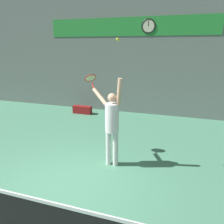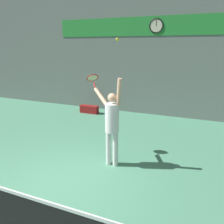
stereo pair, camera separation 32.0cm
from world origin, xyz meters
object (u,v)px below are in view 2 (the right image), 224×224
(tennis_ball, at_px, (117,39))
(equipment_bag, at_px, (89,109))
(tennis_racket, at_px, (93,79))
(scoreboard_clock, at_px, (156,26))
(tennis_player, at_px, (112,123))

(tennis_ball, distance_m, equipment_bag, 5.32)
(tennis_racket, xyz_separation_m, tennis_ball, (0.86, -0.56, 0.91))
(scoreboard_clock, xyz_separation_m, tennis_ball, (0.10, -4.47, -0.61))
(equipment_bag, bearing_deg, scoreboard_clock, 16.79)
(tennis_racket, relative_size, tennis_ball, 5.38)
(tennis_player, bearing_deg, tennis_racket, 145.22)
(tennis_player, xyz_separation_m, equipment_bag, (-2.51, 3.64, -0.93))
(tennis_player, height_order, tennis_ball, tennis_ball)
(scoreboard_clock, height_order, equipment_bag, scoreboard_clock)
(scoreboard_clock, relative_size, equipment_bag, 0.68)
(tennis_player, bearing_deg, equipment_bag, 124.59)
(tennis_player, relative_size, equipment_bag, 2.65)
(scoreboard_clock, height_order, tennis_ball, scoreboard_clock)
(tennis_ball, bearing_deg, tennis_player, 156.10)
(tennis_player, xyz_separation_m, tennis_racket, (-0.71, 0.50, 0.92))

